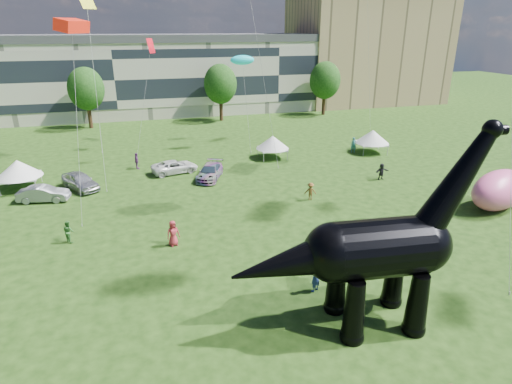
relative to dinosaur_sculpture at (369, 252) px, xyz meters
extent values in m
plane|color=#16330C|center=(-4.69, -1.01, -4.07)|extent=(220.00, 220.00, 0.00)
cube|color=beige|center=(-12.69, 60.99, 1.93)|extent=(78.00, 11.00, 12.00)
cube|color=tan|center=(35.31, 63.99, 6.93)|extent=(28.00, 18.00, 22.00)
cylinder|color=#382314|center=(-16.69, 51.99, -2.47)|extent=(0.56, 0.56, 3.20)
ellipsoid|color=#14380F|center=(-16.69, 51.99, 2.25)|extent=(5.20, 5.20, 6.24)
cylinder|color=#382314|center=(3.31, 51.99, -2.47)|extent=(0.56, 0.56, 3.20)
ellipsoid|color=#14380F|center=(3.31, 51.99, 2.25)|extent=(5.20, 5.20, 6.24)
cylinder|color=#382314|center=(21.31, 51.99, -2.47)|extent=(0.56, 0.56, 3.20)
ellipsoid|color=#14380F|center=(21.31, 51.99, 2.25)|extent=(5.20, 5.20, 6.24)
cone|color=black|center=(-1.16, -1.09, -2.43)|extent=(1.23, 1.23, 3.27)
sphere|color=black|center=(-1.16, -1.09, -3.87)|extent=(1.20, 1.20, 1.20)
cone|color=black|center=(-0.94, 1.29, -2.43)|extent=(1.23, 1.23, 3.27)
sphere|color=black|center=(-0.94, 1.29, -3.87)|extent=(1.20, 1.20, 1.20)
cone|color=black|center=(2.09, -1.40, -2.43)|extent=(1.23, 1.23, 3.27)
sphere|color=black|center=(2.09, -1.40, -3.87)|extent=(1.20, 1.20, 1.20)
cone|color=black|center=(2.32, 0.98, -2.43)|extent=(1.23, 1.23, 3.27)
sphere|color=black|center=(2.32, 0.98, -3.87)|extent=(1.20, 1.20, 1.20)
cylinder|color=black|center=(0.47, -0.04, 0.18)|extent=(4.84, 3.37, 2.94)
sphere|color=black|center=(-1.81, 0.17, 0.18)|extent=(2.94, 2.94, 2.94)
sphere|color=black|center=(2.75, -0.26, 0.18)|extent=(2.83, 2.83, 2.83)
cone|color=black|center=(4.07, -0.39, 3.34)|extent=(4.24, 2.02, 5.77)
sphere|color=black|center=(5.40, -0.52, 5.84)|extent=(0.92, 0.92, 0.92)
cylinder|color=black|center=(5.72, -0.55, 5.79)|extent=(0.81, 0.55, 0.48)
cone|color=black|center=(-4.05, 0.39, -0.18)|extent=(5.96, 2.83, 3.20)
imported|color=#B4B5B9|center=(-15.79, 24.68, -3.27)|extent=(4.09, 4.98, 1.60)
imported|color=gray|center=(-18.59, 22.33, -3.37)|extent=(4.43, 2.17, 1.40)
imported|color=white|center=(-6.77, 27.06, -3.40)|extent=(5.13, 3.15, 1.33)
imported|color=#595960|center=(-3.56, 24.26, -3.35)|extent=(3.80, 5.30, 1.42)
cube|color=silver|center=(4.69, 29.43, -2.98)|extent=(3.13, 3.13, 0.12)
cone|color=silver|center=(4.69, 29.43, -2.18)|extent=(3.96, 3.96, 1.49)
cylinder|color=#999999|center=(3.24, 28.12, -3.52)|extent=(0.06, 0.06, 1.09)
cylinder|color=#999999|center=(6.01, 27.97, -3.52)|extent=(0.06, 0.06, 1.09)
cylinder|color=#999999|center=(3.38, 30.89, -3.52)|extent=(0.06, 0.06, 1.09)
cylinder|color=#999999|center=(6.15, 30.75, -3.52)|extent=(0.06, 0.06, 1.09)
cube|color=silver|center=(16.93, 28.33, -2.92)|extent=(3.67, 3.67, 0.13)
cone|color=silver|center=(16.93, 28.33, -2.08)|extent=(4.65, 4.65, 1.57)
cylinder|color=#999999|center=(15.22, 27.17, -3.49)|extent=(0.06, 0.06, 1.15)
cylinder|color=#999999|center=(18.09, 26.61, -3.49)|extent=(0.06, 0.06, 1.15)
cylinder|color=#999999|center=(15.77, 30.04, -3.49)|extent=(0.06, 0.06, 1.15)
cylinder|color=#999999|center=(18.65, 29.48, -3.49)|extent=(0.06, 0.06, 1.15)
cube|color=white|center=(-21.14, 26.27, -2.90)|extent=(3.22, 3.22, 0.13)
cone|color=white|center=(-21.14, 26.27, -2.04)|extent=(4.08, 4.08, 1.60)
cylinder|color=#999999|center=(-19.64, 24.79, -3.48)|extent=(0.06, 0.06, 1.17)
cylinder|color=#999999|center=(-22.64, 27.75, -3.48)|extent=(0.06, 0.06, 1.17)
cylinder|color=#999999|center=(-19.66, 27.77, -3.48)|extent=(0.06, 0.06, 1.17)
ellipsoid|color=pink|center=(18.25, 10.22, -2.42)|extent=(7.33, 5.41, 3.30)
imported|color=black|center=(12.81, 19.29, -3.23)|extent=(1.60, 0.68, 1.67)
imported|color=#723577|center=(-10.53, 29.52, -3.19)|extent=(0.60, 1.09, 1.76)
imported|color=#AB2A36|center=(-8.53, 11.07, -3.14)|extent=(1.03, 0.81, 1.85)
imported|color=brown|center=(3.93, 16.27, -3.27)|extent=(1.17, 0.94, 1.59)
imported|color=teal|center=(14.90, 29.04, -3.15)|extent=(0.77, 0.61, 1.84)
imported|color=#283D93|center=(-1.25, 3.22, -3.13)|extent=(0.81, 0.73, 1.87)
imported|color=#36722D|center=(-15.56, 13.62, -3.26)|extent=(0.96, 1.00, 1.62)
cube|color=red|center=(-14.02, 19.86, 10.29)|extent=(2.46, 3.04, 1.08)
ellipsoid|color=#0DB9C9|center=(2.92, 36.17, 6.45)|extent=(3.15, 2.84, 1.15)
plane|color=red|center=(-7.58, 38.69, 8.09)|extent=(1.28, 1.60, 1.67)
plane|color=yellow|center=(-13.60, 31.00, 12.60)|extent=(2.18, 1.94, 1.67)
camera|label=1|loc=(-10.30, -16.04, 10.23)|focal=30.00mm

